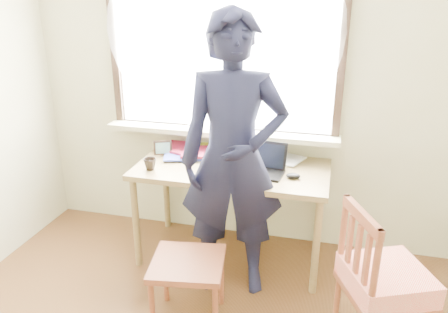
% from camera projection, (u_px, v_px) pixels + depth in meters
% --- Properties ---
extents(room_shell, '(3.52, 4.02, 2.61)m').
position_uv_depth(room_shell, '(147.00, 87.00, 1.60)').
color(room_shell, beige).
rests_on(room_shell, ground).
extents(desk, '(1.41, 0.71, 0.76)m').
position_uv_depth(desk, '(232.00, 177.00, 3.24)').
color(desk, olive).
rests_on(desk, ground).
extents(laptop, '(0.33, 0.28, 0.21)m').
position_uv_depth(laptop, '(263.00, 165.00, 3.10)').
color(laptop, black).
rests_on(laptop, desk).
extents(mug_white, '(0.13, 0.13, 0.09)m').
position_uv_depth(mug_white, '(220.00, 154.00, 3.34)').
color(mug_white, white).
rests_on(mug_white, desk).
extents(mug_dark, '(0.13, 0.13, 0.09)m').
position_uv_depth(mug_dark, '(150.00, 164.00, 3.14)').
color(mug_dark, black).
rests_on(mug_dark, desk).
extents(mouse, '(0.10, 0.07, 0.04)m').
position_uv_depth(mouse, '(293.00, 176.00, 3.00)').
color(mouse, black).
rests_on(mouse, desk).
extents(desk_clutter, '(0.84, 0.50, 0.05)m').
position_uv_depth(desk_clutter, '(211.00, 154.00, 3.40)').
color(desk_clutter, '#3342A6').
rests_on(desk_clutter, desk).
extents(book_a, '(0.26, 0.31, 0.03)m').
position_uv_depth(book_a, '(195.00, 151.00, 3.49)').
color(book_a, white).
rests_on(book_a, desk).
extents(book_b, '(0.24, 0.28, 0.02)m').
position_uv_depth(book_b, '(280.00, 158.00, 3.36)').
color(book_b, white).
rests_on(book_b, desk).
extents(picture_frame, '(0.13, 0.07, 0.11)m').
position_uv_depth(picture_frame, '(163.00, 149.00, 3.42)').
color(picture_frame, black).
rests_on(picture_frame, desk).
extents(work_chair, '(0.49, 0.48, 0.44)m').
position_uv_depth(work_chair, '(188.00, 270.00, 2.66)').
color(work_chair, brown).
rests_on(work_chair, ground).
extents(side_chair, '(0.55, 0.56, 0.93)m').
position_uv_depth(side_chair, '(383.00, 282.00, 2.37)').
color(side_chair, brown).
rests_on(side_chair, ground).
extents(person, '(0.77, 0.58, 1.89)m').
position_uv_depth(person, '(233.00, 159.00, 2.82)').
color(person, black).
rests_on(person, ground).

